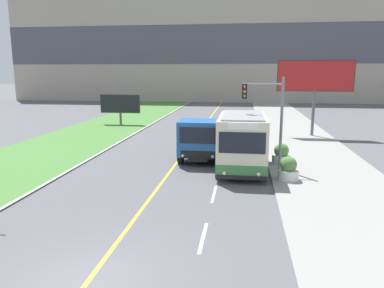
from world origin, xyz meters
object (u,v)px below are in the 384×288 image
at_px(billboard_large, 315,78).
at_px(planter_round_near, 288,170).
at_px(billboard_small, 120,104).
at_px(planter_round_second, 281,154).
at_px(traffic_light_mast, 269,111).
at_px(city_bus, 242,143).
at_px(dump_truck, 202,140).

bearing_deg(billboard_large, planter_round_near, -104.17).
relative_size(billboard_small, planter_round_second, 3.53).
distance_m(traffic_light_mast, planter_round_second, 3.25).
xyz_separation_m(traffic_light_mast, billboard_small, (-14.18, 16.75, -1.22)).
relative_size(billboard_large, planter_round_near, 5.33).
bearing_deg(city_bus, dump_truck, 137.36).
relative_size(traffic_light_mast, planter_round_near, 4.31).
distance_m(city_bus, planter_round_near, 3.08).
bearing_deg(traffic_light_mast, planter_round_near, -65.96).
distance_m(billboard_large, planter_round_near, 15.17).
height_order(dump_truck, billboard_large, billboard_large).
bearing_deg(city_bus, traffic_light_mast, 15.36).
bearing_deg(billboard_small, traffic_light_mast, -49.75).
distance_m(dump_truck, planter_round_near, 6.38).
relative_size(dump_truck, billboard_small, 1.55).
bearing_deg(planter_round_second, traffic_light_mast, -122.15).
bearing_deg(dump_truck, billboard_large, 49.95).
relative_size(dump_truck, traffic_light_mast, 1.26).
relative_size(city_bus, planter_round_second, 4.59).
bearing_deg(planter_round_near, dump_truck, 140.32).
height_order(dump_truck, planter_round_near, dump_truck).
xyz_separation_m(city_bus, billboard_small, (-12.77, 17.14, 0.52)).
bearing_deg(dump_truck, traffic_light_mast, -26.23).
bearing_deg(planter_round_near, planter_round_second, 90.22).
xyz_separation_m(city_bus, billboard_large, (5.91, 12.37, 3.35)).
relative_size(traffic_light_mast, billboard_large, 0.81).
relative_size(city_bus, billboard_large, 0.85).
relative_size(traffic_light_mast, planter_round_second, 4.35).
xyz_separation_m(city_bus, planter_round_second, (2.34, 1.86, -1.00)).
distance_m(traffic_light_mast, billboard_large, 12.90).
distance_m(billboard_large, planter_round_second, 11.92).
height_order(dump_truck, planter_round_second, dump_truck).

